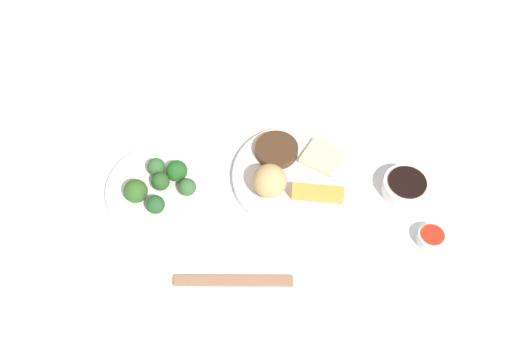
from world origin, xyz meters
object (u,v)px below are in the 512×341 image
broccoli_plate (163,189)px  sauce_ramekin_sweet_and_sour (431,238)px  main_plate (296,176)px  chopsticks_pair (233,281)px  soy_sauce_bowl (406,187)px

broccoli_plate → sauce_ramekin_sweet_and_sour: 0.55m
main_plate → sauce_ramekin_sweet_and_sour: 0.30m
broccoli_plate → sauce_ramekin_sweet_and_sour: size_ratio=4.29×
broccoli_plate → main_plate: bearing=-46.8°
main_plate → chopsticks_pair: main_plate is taller
main_plate → chopsticks_pair: 0.27m
sauce_ramekin_sweet_and_sour → chopsticks_pair: sauce_ramekin_sweet_and_sour is taller
soy_sauce_bowl → sauce_ramekin_sweet_and_sour: (-0.07, -0.10, -0.00)m
broccoli_plate → chopsticks_pair: broccoli_plate is taller
soy_sauce_bowl → chopsticks_pair: bearing=157.1°
main_plate → sauce_ramekin_sweet_and_sour: sauce_ramekin_sweet_and_sour is taller
broccoli_plate → soy_sauce_bowl: 0.51m
broccoli_plate → soy_sauce_bowl: bearing=-53.2°
soy_sauce_bowl → broccoli_plate: bearing=126.8°
sauce_ramekin_sweet_and_sour → soy_sauce_bowl: bearing=53.2°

